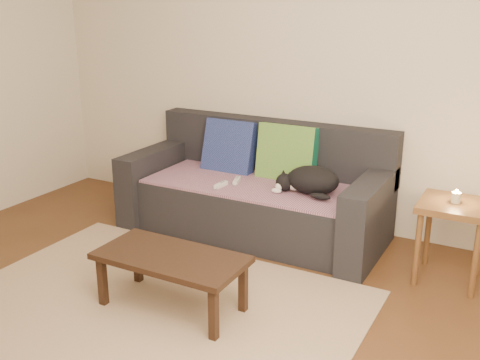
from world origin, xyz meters
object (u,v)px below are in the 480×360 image
Objects in this scene: wii_remote_a at (221,185)px; coffee_table at (171,262)px; side_table at (454,217)px; cat at (310,181)px; wii_remote_b at (237,181)px; sofa at (256,195)px.

wii_remote_a is 0.16× the size of coffee_table.
coffee_table is (-1.42, -1.21, -0.14)m from side_table.
cat is at bearing 177.49° from side_table.
side_table is (1.03, -0.05, -0.08)m from cat.
wii_remote_a is 0.16m from wii_remote_b.
cat reaches higher than side_table.
sofa is at bearing 94.68° from coffee_table.
sofa is at bearing -26.21° from wii_remote_a.
sofa is 2.31× the size of coffee_table.
sofa is at bearing 174.43° from side_table.
cat is 0.58× the size of coffee_table.
sofa is 1.55m from side_table.
wii_remote_b is at bearing 100.13° from coffee_table.
sofa reaches higher than side_table.
cat reaches higher than wii_remote_b.
cat is 3.50× the size of wii_remote_b.
wii_remote_b is 0.27× the size of side_table.
side_table is 0.61× the size of coffee_table.
wii_remote_a is (-0.67, -0.18, -0.08)m from cat.
wii_remote_b is at bearing -127.77° from sofa.
wii_remote_a is 1.70m from side_table.
cat is at bearing 72.67° from coffee_table.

